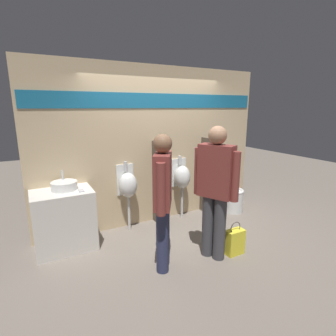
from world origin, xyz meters
TOP-DOWN VIEW (x-y plane):
  - ground_plane at (0.00, 0.00)m, footprint 16.00×16.00m
  - display_wall at (0.00, 0.60)m, footprint 4.19×0.07m
  - sink_counter at (-1.63, 0.28)m, footprint 0.82×0.57m
  - sink_basin at (-1.58, 0.34)m, footprint 0.36×0.36m
  - cell_phone at (-1.39, 0.17)m, footprint 0.07×0.14m
  - divider_near_counter at (-0.09, 0.36)m, footprint 0.03×0.42m
  - divider_mid at (0.95, 0.36)m, footprint 0.03×0.42m
  - urinal_near_counter at (-0.60, 0.44)m, footprint 0.31×0.28m
  - urinal_far at (0.43, 0.44)m, footprint 0.31×0.28m
  - toilet at (1.47, 0.25)m, footprint 0.41×0.57m
  - person_in_vest at (-0.60, -0.81)m, footprint 0.39×0.53m
  - person_with_lanyard at (0.12, -0.91)m, footprint 0.38×0.58m
  - shopping_bag at (0.43, -1.01)m, footprint 0.27×0.15m

SIDE VIEW (x-z plane):
  - ground_plane at x=0.00m, z-range 0.00..0.00m
  - shopping_bag at x=0.43m, z-range -0.06..0.43m
  - toilet at x=1.47m, z-range -0.14..0.74m
  - sink_counter at x=-1.63m, z-range 0.00..0.88m
  - divider_near_counter at x=-0.09m, z-range 0.00..1.46m
  - divider_mid at x=0.95m, z-range 0.00..1.46m
  - urinal_near_counter at x=-0.60m, z-range 0.20..1.35m
  - urinal_far at x=0.43m, z-range 0.20..1.35m
  - cell_phone at x=-1.39m, z-range 0.88..0.89m
  - sink_basin at x=-1.58m, z-range 0.81..1.07m
  - person_in_vest at x=-0.60m, z-range 0.09..1.81m
  - person_with_lanyard at x=0.12m, z-range 0.09..1.89m
  - display_wall at x=0.00m, z-range 0.01..2.71m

